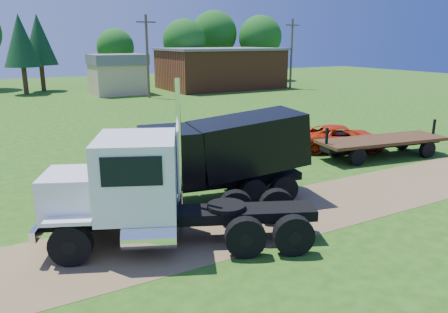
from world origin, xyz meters
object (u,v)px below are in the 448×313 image
black_dump_truck (213,154)px  orange_pickup (341,138)px  flatbed_trailer (382,143)px  white_semi_tractor (141,191)px

black_dump_truck → orange_pickup: (10.61, 3.79, -1.23)m
orange_pickup → flatbed_trailer: 2.43m
black_dump_truck → orange_pickup: bearing=29.8°
white_semi_tractor → orange_pickup: 15.58m
orange_pickup → flatbed_trailer: size_ratio=0.69×
white_semi_tractor → flatbed_trailer: white_semi_tractor is taller
flatbed_trailer → black_dump_truck: bearing=-163.4°
orange_pickup → black_dump_truck: bearing=134.4°
orange_pickup → white_semi_tractor: bearing=137.6°
orange_pickup → flatbed_trailer: (0.81, -2.29, 0.08)m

